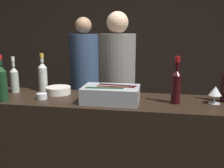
% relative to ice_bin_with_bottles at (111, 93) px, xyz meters
% --- Properties ---
extents(wall_back_chalkboard, '(6.40, 0.06, 2.80)m').
position_rel_ice_bin_with_bottles_xyz_m(wall_back_chalkboard, '(-0.01, 2.24, 0.31)').
color(wall_back_chalkboard, black).
rests_on(wall_back_chalkboard, ground_plane).
extents(bar_counter, '(2.25, 0.53, 1.02)m').
position_rel_ice_bin_with_bottles_xyz_m(bar_counter, '(-0.01, 0.07, -0.58)').
color(bar_counter, black).
rests_on(bar_counter, ground_plane).
extents(ice_bin_with_bottles, '(0.43, 0.27, 0.13)m').
position_rel_ice_bin_with_bottles_xyz_m(ice_bin_with_bottles, '(0.00, 0.00, 0.00)').
color(ice_bin_with_bottles, '#9EA0A5').
rests_on(ice_bin_with_bottles, bar_counter).
extents(bowl_white, '(0.21, 0.21, 0.06)m').
position_rel_ice_bin_with_bottles_xyz_m(bowl_white, '(-0.49, 0.17, -0.04)').
color(bowl_white, silver).
rests_on(bowl_white, bar_counter).
extents(wine_glass, '(0.09, 0.09, 0.13)m').
position_rel_ice_bin_with_bottles_xyz_m(wine_glass, '(0.76, 0.09, 0.03)').
color(wine_glass, silver).
rests_on(wine_glass, bar_counter).
extents(candle_votive, '(0.08, 0.08, 0.05)m').
position_rel_ice_bin_with_bottles_xyz_m(candle_votive, '(-0.56, -0.01, -0.04)').
color(candle_votive, silver).
rests_on(candle_votive, bar_counter).
extents(white_wine_bottle, '(0.07, 0.07, 0.31)m').
position_rel_ice_bin_with_bottles_xyz_m(white_wine_bottle, '(-0.89, 0.16, 0.06)').
color(white_wine_bottle, '#9EA899').
rests_on(white_wine_bottle, bar_counter).
extents(red_wine_bottle_burgundy, '(0.08, 0.08, 0.36)m').
position_rel_ice_bin_with_bottles_xyz_m(red_wine_bottle_burgundy, '(-0.83, -0.11, 0.08)').
color(red_wine_bottle_burgundy, '#143319').
rests_on(red_wine_bottle_burgundy, bar_counter).
extents(red_wine_bottle_tall, '(0.07, 0.07, 0.35)m').
position_rel_ice_bin_with_bottles_xyz_m(red_wine_bottle_tall, '(0.48, 0.05, 0.08)').
color(red_wine_bottle_tall, black).
rests_on(red_wine_bottle_tall, bar_counter).
extents(rose_wine_bottle, '(0.08, 0.08, 0.34)m').
position_rel_ice_bin_with_bottles_xyz_m(rose_wine_bottle, '(-0.67, 0.25, 0.07)').
color(rose_wine_bottle, '#B2B7AD').
rests_on(rose_wine_bottle, bar_counter).
extents(person_in_hoodie, '(0.36, 0.36, 1.74)m').
position_rel_ice_bin_with_bottles_xyz_m(person_in_hoodie, '(-0.05, 0.62, -0.12)').
color(person_in_hoodie, black).
rests_on(person_in_hoodie, ground_plane).
extents(person_blond_tee, '(0.38, 0.38, 1.72)m').
position_rel_ice_bin_with_bottles_xyz_m(person_blond_tee, '(-0.59, 1.31, -0.13)').
color(person_blond_tee, black).
rests_on(person_blond_tee, ground_plane).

